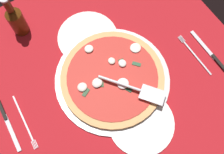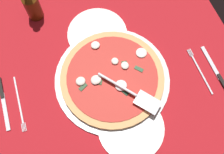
{
  "view_description": "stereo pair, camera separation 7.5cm",
  "coord_description": "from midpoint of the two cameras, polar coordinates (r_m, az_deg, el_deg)",
  "views": [
    {
      "loc": [
        -30.31,
        17.99,
        95.63
      ],
      "look_at": [
        0.26,
        -1.52,
        2.22
      ],
      "focal_mm": 43.47,
      "sensor_mm": 36.0,
      "label": 1
    },
    {
      "loc": [
        -33.65,
        11.32,
        95.63
      ],
      "look_at": [
        0.26,
        -1.52,
        2.22
      ],
      "focal_mm": 43.47,
      "sensor_mm": 36.0,
      "label": 2
    }
  ],
  "objects": [
    {
      "name": "checker_pattern",
      "position": [
        1.02,
        1.34,
        -1.05
      ],
      "size": [
        105.23,
        105.23,
        0.1
      ],
      "color": "silver",
      "rests_on": "ground_plane"
    },
    {
      "name": "beer_bottle",
      "position": [
        1.12,
        -14.73,
        14.48
      ],
      "size": [
        6.19,
        6.19,
        20.34
      ],
      "color": "#592F0E",
      "rests_on": "ground_plane"
    },
    {
      "name": "ground_plane",
      "position": [
        1.02,
        1.33,
        -1.14
      ],
      "size": [
        105.23,
        105.23,
        0.8
      ],
      "primitive_type": "cube",
      "color": "#A7171E"
    },
    {
      "name": "pizza",
      "position": [
        1.0,
        2.09,
        -0.17
      ],
      "size": [
        38.6,
        38.6,
        3.22
      ],
      "color": "#E1A362",
      "rests_on": "pizza_pan"
    },
    {
      "name": "place_setting_near",
      "position": [
        1.1,
        21.53,
        0.66
      ],
      "size": [
        21.79,
        12.4,
        1.4
      ],
      "rotation": [
        0.0,
        0.0,
        0.0
      ],
      "color": "white",
      "rests_on": "ground_plane"
    },
    {
      "name": "place_setting_far",
      "position": [
        1.04,
        -18.6,
        -5.07
      ],
      "size": [
        22.73,
        12.74,
        1.4
      ],
      "rotation": [
        0.0,
        0.0,
        3.08
      ],
      "color": "white",
      "rests_on": "ground_plane"
    },
    {
      "name": "dinner_plate_right",
      "position": [
        1.1,
        -1.16,
        8.89
      ],
      "size": [
        23.89,
        23.89,
        1.0
      ],
      "primitive_type": "cylinder",
      "color": "white",
      "rests_on": "ground_plane"
    },
    {
      "name": "pizza_server",
      "position": [
        0.96,
        6.37,
        -3.57
      ],
      "size": [
        21.52,
        17.7,
        1.0
      ],
      "rotation": [
        0.0,
        0.0,
        3.8
      ],
      "color": "silver",
      "rests_on": "pizza"
    },
    {
      "name": "pizza_pan",
      "position": [
        1.02,
        2.09,
        -0.52
      ],
      "size": [
        43.02,
        43.02,
        1.12
      ],
      "primitive_type": "cylinder",
      "color": "silver",
      "rests_on": "ground_plane"
    },
    {
      "name": "dinner_plate_left",
      "position": [
        0.97,
        6.26,
        -10.82
      ],
      "size": [
        23.39,
        23.39,
        1.0
      ],
      "primitive_type": "cylinder",
      "color": "white",
      "rests_on": "ground_plane"
    }
  ]
}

